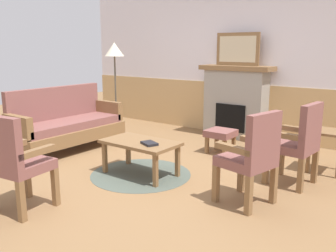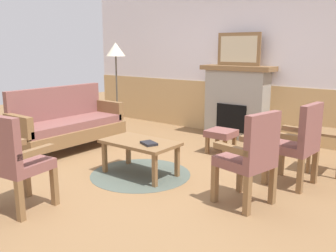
% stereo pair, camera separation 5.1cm
% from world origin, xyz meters
% --- Properties ---
extents(ground_plane, '(14.00, 14.00, 0.00)m').
position_xyz_m(ground_plane, '(0.00, 0.00, 0.00)').
color(ground_plane, olive).
extents(wall_back, '(7.20, 0.14, 2.70)m').
position_xyz_m(wall_back, '(0.00, 2.60, 1.31)').
color(wall_back, white).
rests_on(wall_back, ground_plane).
extents(fireplace, '(1.30, 0.44, 1.28)m').
position_xyz_m(fireplace, '(0.00, 2.35, 0.65)').
color(fireplace, gray).
rests_on(fireplace, ground_plane).
extents(framed_picture, '(0.80, 0.04, 0.56)m').
position_xyz_m(framed_picture, '(0.00, 2.35, 1.56)').
color(framed_picture, brown).
rests_on(framed_picture, fireplace).
extents(couch, '(0.70, 1.80, 0.98)m').
position_xyz_m(couch, '(-1.74, 0.01, 0.40)').
color(couch, brown).
rests_on(couch, ground_plane).
extents(coffee_table, '(0.96, 0.56, 0.44)m').
position_xyz_m(coffee_table, '(-0.05, -0.17, 0.39)').
color(coffee_table, brown).
rests_on(coffee_table, ground_plane).
extents(round_rug, '(1.28, 1.28, 0.01)m').
position_xyz_m(round_rug, '(-0.05, -0.17, 0.00)').
color(round_rug, '#4C564C').
rests_on(round_rug, ground_plane).
extents(book_on_table, '(0.25, 0.21, 0.03)m').
position_xyz_m(book_on_table, '(0.15, -0.23, 0.46)').
color(book_on_table, black).
rests_on(book_on_table, coffee_table).
extents(footstool, '(0.40, 0.40, 0.36)m').
position_xyz_m(footstool, '(0.29, 1.31, 0.28)').
color(footstool, brown).
rests_on(footstool, ground_plane).
extents(armchair_near_fireplace, '(0.52, 0.52, 0.98)m').
position_xyz_m(armchair_near_fireplace, '(1.65, 0.67, 0.54)').
color(armchair_near_fireplace, brown).
rests_on(armchair_near_fireplace, ground_plane).
extents(armchair_by_window_left, '(0.57, 0.57, 0.98)m').
position_xyz_m(armchair_by_window_left, '(1.45, -0.18, 0.54)').
color(armchair_by_window_left, brown).
rests_on(armchair_by_window_left, ground_plane).
extents(armchair_front_left, '(0.54, 0.54, 0.98)m').
position_xyz_m(armchair_front_left, '(-0.30, -1.70, 0.54)').
color(armchair_front_left, brown).
rests_on(armchair_front_left, ground_plane).
extents(side_table, '(0.44, 0.44, 0.55)m').
position_xyz_m(side_table, '(1.82, 1.37, 0.43)').
color(side_table, brown).
rests_on(side_table, ground_plane).
extents(floor_lamp_by_couch, '(0.36, 0.36, 1.68)m').
position_xyz_m(floor_lamp_by_couch, '(-2.04, 1.41, 1.45)').
color(floor_lamp_by_couch, '#332D28').
rests_on(floor_lamp_by_couch, ground_plane).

